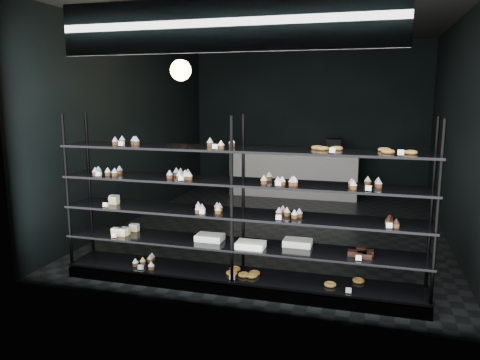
{
  "coord_description": "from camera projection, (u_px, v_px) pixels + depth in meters",
  "views": [
    {
      "loc": [
        1.39,
        -7.16,
        2.12
      ],
      "look_at": [
        -0.12,
        -1.9,
        1.12
      ],
      "focal_mm": 35.0,
      "sensor_mm": 36.0,
      "label": 1
    }
  ],
  "objects": [
    {
      "name": "display_shelf",
      "position": [
        236.0,
        233.0,
        5.1
      ],
      "size": [
        4.0,
        0.5,
        1.91
      ],
      "color": "black",
      "rests_on": "room"
    },
    {
      "name": "pendant_lamp",
      "position": [
        181.0,
        70.0,
        6.5
      ],
      "size": [
        0.29,
        0.29,
        0.88
      ],
      "color": "black",
      "rests_on": "room"
    },
    {
      "name": "service_counter",
      "position": [
        294.0,
        172.0,
        9.85
      ],
      "size": [
        2.75,
        0.65,
        1.23
      ],
      "color": "beige",
      "rests_on": "room"
    },
    {
      "name": "room",
      "position": [
        281.0,
        128.0,
        7.24
      ],
      "size": [
        5.01,
        6.01,
        3.2
      ],
      "color": "black",
      "rests_on": "ground"
    },
    {
      "name": "signage",
      "position": [
        221.0,
        24.0,
        4.26
      ],
      "size": [
        3.3,
        0.05,
        0.5
      ],
      "color": "#0B103A",
      "rests_on": "room"
    }
  ]
}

